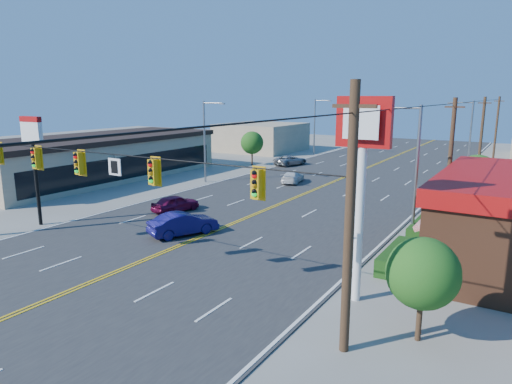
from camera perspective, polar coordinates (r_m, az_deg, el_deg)
The scene contains 21 objects.
ground at distance 23.25m, azimuth -18.39°, elevation -10.15°, with size 160.00×160.00×0.00m, color gray.
road at distance 38.52m, azimuth 4.85°, elevation -0.79°, with size 20.00×120.00×0.06m, color #2D2D30.
signal_span at distance 22.03m, azimuth -19.43°, elevation 1.80°, with size 24.32×0.34×9.00m.
kfc_pylon at distance 18.70m, azimuth 13.15°, elevation 4.06°, with size 2.20×0.36×8.50m.
strip_mall at distance 50.45m, azimuth -19.18°, elevation 4.19°, with size 10.40×26.40×4.40m.
pizza_hut_sign at distance 33.10m, azimuth -26.09°, elevation 4.99°, with size 1.90×0.30×6.85m.
streetlight_se at distance 28.53m, azimuth 19.07°, elevation 3.26°, with size 2.55×0.25×8.00m.
streetlight_ne at distance 52.10m, azimuth 25.00°, elevation 6.47°, with size 2.55×0.25×8.00m.
streetlight_sw at distance 45.23m, azimuth -6.26°, elevation 6.84°, with size 2.55×0.25×8.00m.
streetlight_nw at distance 67.62m, azimuth 7.50°, elevation 8.50°, with size 2.55×0.25×8.00m.
utility_pole_near at distance 32.22m, azimuth 23.06°, elevation 3.33°, with size 0.28×0.28×8.40m, color #47301E.
utility_pole_mid at distance 49.99m, azimuth 26.29°, elevation 5.80°, with size 0.28×0.28×8.40m, color #47301E.
utility_pole_far at distance 67.89m, azimuth 27.83°, elevation 6.97°, with size 0.28×0.28×8.40m, color #47301E.
tree_kfc_rear at distance 36.18m, azimuth 25.91°, elevation 1.90°, with size 2.94×2.94×4.41m.
tree_kfc_front at distance 16.95m, azimuth 20.13°, elevation -9.54°, with size 2.52×2.52×3.78m.
tree_west at distance 56.46m, azimuth -0.50°, elevation 6.17°, with size 2.80×2.80×4.20m.
bld_west_far at distance 72.05m, azimuth 0.71°, elevation 6.88°, with size 11.00×12.00×4.20m, color tan.
car_magenta at distance 34.32m, azimuth -10.02°, elevation -1.49°, with size 1.48×3.69×1.26m, color maroon.
car_blue at distance 28.56m, azimuth -9.08°, elevation -4.04°, with size 1.49×4.28×1.41m, color #120F58.
car_white at distance 45.22m, azimuth 4.59°, elevation 1.83°, with size 1.60×3.95×1.15m, color silver.
car_silver at distance 56.53m, azimuth 4.34°, elevation 3.93°, with size 2.06×4.48×1.24m, color gray.
Camera 1 is at (16.83, -13.59, 8.52)m, focal length 32.00 mm.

